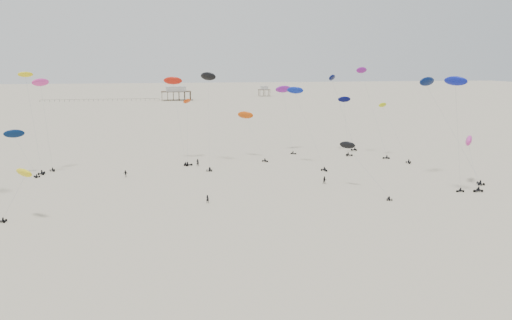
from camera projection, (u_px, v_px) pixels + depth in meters
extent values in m
plane|color=beige|center=(209.00, 126.00, 212.88)|extent=(900.00, 900.00, 0.00)
cube|color=brown|center=(176.00, 92.00, 354.67)|extent=(21.00, 13.00, 0.30)
cube|color=silver|center=(176.00, 89.00, 354.33)|extent=(14.00, 8.40, 3.20)
cube|color=#B2B2AD|center=(176.00, 87.00, 354.00)|extent=(15.00, 9.00, 0.30)
cube|color=brown|center=(264.00, 90.00, 396.17)|extent=(9.00, 7.00, 0.30)
cube|color=silver|center=(264.00, 88.00, 395.91)|extent=(5.60, 4.20, 2.40)
cube|color=#B2B2AD|center=(264.00, 86.00, 395.65)|extent=(6.00, 4.50, 0.30)
cube|color=black|center=(101.00, 99.00, 346.41)|extent=(80.00, 0.10, 0.10)
cylinder|color=gray|center=(47.00, 127.00, 124.79)|extent=(0.03, 0.03, 21.01)
ellipsoid|color=#F439A3|center=(40.00, 82.00, 124.37)|extent=(4.54, 4.30, 2.26)
cylinder|color=gray|center=(34.00, 125.00, 120.41)|extent=(0.03, 0.03, 22.93)
ellipsoid|color=yellow|center=(25.00, 74.00, 119.13)|extent=(3.57, 1.88, 1.71)
cylinder|color=gray|center=(13.00, 198.00, 86.05)|extent=(0.03, 0.03, 7.96)
ellipsoid|color=yellow|center=(24.00, 173.00, 86.61)|extent=(4.40, 4.37, 2.12)
cylinder|color=gray|center=(395.00, 133.00, 140.58)|extent=(0.03, 0.03, 20.02)
ellipsoid|color=#C7D311|center=(383.00, 105.00, 146.24)|extent=(3.68, 2.89, 1.70)
cylinder|color=gray|center=(255.00, 138.00, 140.48)|extent=(0.03, 0.03, 14.98)
ellipsoid|color=#D54B0B|center=(245.00, 115.00, 143.83)|extent=(5.20, 4.58, 2.50)
cylinder|color=gray|center=(367.00, 171.00, 104.20)|extent=(0.03, 0.03, 15.81)
ellipsoid|color=black|center=(347.00, 145.00, 109.25)|extent=(3.44, 3.36, 1.74)
cylinder|color=gray|center=(309.00, 130.00, 129.44)|extent=(0.03, 0.03, 22.55)
ellipsoid|color=#0C23A2|center=(295.00, 90.00, 133.30)|extent=(4.97, 4.21, 2.33)
cylinder|color=gray|center=(346.00, 127.00, 146.63)|extent=(0.03, 0.03, 15.65)
ellipsoid|color=#050840|center=(344.00, 99.00, 147.74)|extent=(3.93, 1.38, 1.88)
cylinder|color=gray|center=(179.00, 123.00, 135.27)|extent=(0.03, 0.03, 23.29)
ellipsoid|color=red|center=(173.00, 81.00, 138.32)|extent=(5.75, 3.77, 2.66)
cylinder|color=gray|center=(458.00, 138.00, 103.58)|extent=(0.03, 0.03, 21.80)
ellipsoid|color=#0C179C|center=(456.00, 81.00, 101.71)|extent=(4.54, 5.37, 2.48)
cylinder|color=gray|center=(188.00, 132.00, 136.43)|extent=(0.03, 0.03, 19.51)
ellipsoid|color=#E5440C|center=(187.00, 101.00, 141.11)|extent=(3.28, 3.77, 1.71)
cylinder|color=gray|center=(374.00, 114.00, 144.20)|extent=(0.03, 0.03, 26.11)
ellipsoid|color=#831887|center=(362.00, 70.00, 147.03)|extent=(4.42, 3.01, 2.04)
cylinder|color=gray|center=(473.00, 166.00, 109.05)|extent=(0.03, 0.03, 12.11)
ellipsoid|color=#DA33A7|center=(469.00, 141.00, 112.62)|extent=(4.48, 5.48, 2.60)
cylinder|color=gray|center=(288.00, 122.00, 151.08)|extent=(0.03, 0.03, 19.56)
ellipsoid|color=purple|center=(283.00, 89.00, 153.69)|extent=(5.98, 3.91, 2.75)
cylinder|color=gray|center=(452.00, 132.00, 115.15)|extent=(0.03, 0.03, 25.62)
ellipsoid|color=#051544|center=(427.00, 81.00, 118.83)|extent=(5.58, 4.01, 2.59)
cylinder|color=gray|center=(209.00, 122.00, 130.16)|extent=(0.03, 0.03, 25.64)
ellipsoid|color=black|center=(208.00, 76.00, 134.76)|extent=(5.21, 5.42, 2.69)
cylinder|color=gray|center=(25.00, 156.00, 120.36)|extent=(0.03, 0.03, 12.37)
ellipsoid|color=#051B44|center=(14.00, 134.00, 122.25)|extent=(5.10, 2.91, 2.35)
cylinder|color=gray|center=(343.00, 114.00, 153.23)|extent=(0.03, 0.03, 22.08)
ellipsoid|color=#040A3A|center=(332.00, 78.00, 152.00)|extent=(4.23, 4.72, 2.25)
imported|color=black|center=(208.00, 203.00, 97.16)|extent=(0.83, 0.73, 1.90)
imported|color=black|center=(325.00, 184.00, 112.25)|extent=(1.04, 0.66, 2.02)
imported|color=black|center=(126.00, 177.00, 118.93)|extent=(1.27, 0.84, 1.98)
imported|color=black|center=(198.00, 166.00, 131.56)|extent=(0.87, 0.65, 2.24)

